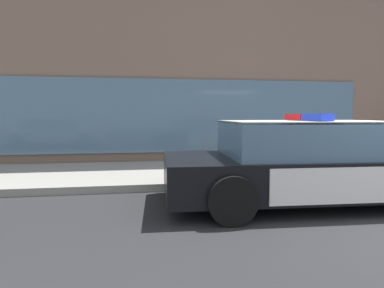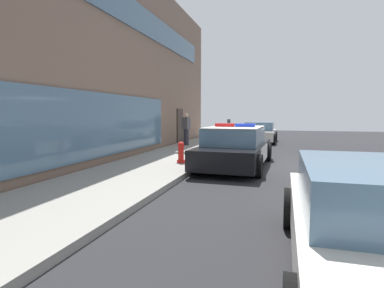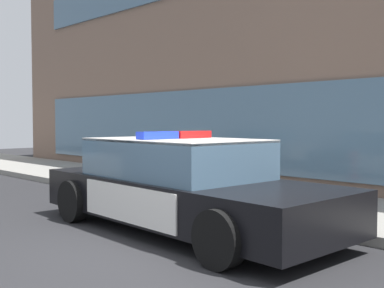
# 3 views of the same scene
# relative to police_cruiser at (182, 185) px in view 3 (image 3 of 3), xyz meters

# --- Properties ---
(ground) EXTENTS (48.00, 48.00, 0.00)m
(ground) POSITION_rel_police_cruiser_xyz_m (0.94, -0.86, -0.68)
(ground) COLOR #262628
(sidewalk) EXTENTS (48.00, 3.10, 0.15)m
(sidewalk) POSITION_rel_police_cruiser_xyz_m (0.94, 2.64, -0.61)
(sidewalk) COLOR gray
(sidewalk) RESTS_ON ground
(storefront_building) EXTENTS (25.63, 8.12, 7.94)m
(storefront_building) POSITION_rel_police_cruiser_xyz_m (-0.90, 8.25, 3.28)
(storefront_building) COLOR #7A6051
(storefront_building) RESTS_ON ground
(police_cruiser) EXTENTS (5.18, 2.29, 1.49)m
(police_cruiser) POSITION_rel_police_cruiser_xyz_m (0.00, 0.00, 0.00)
(police_cruiser) COLOR black
(police_cruiser) RESTS_ON ground
(fire_hydrant) EXTENTS (0.34, 0.39, 0.73)m
(fire_hydrant) POSITION_rel_police_cruiser_xyz_m (-0.58, 1.77, -0.18)
(fire_hydrant) COLOR red
(fire_hydrant) RESTS_ON sidewalk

